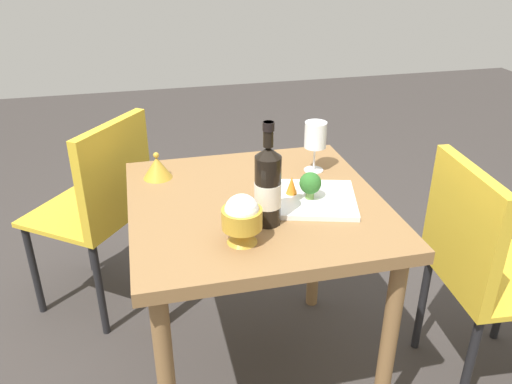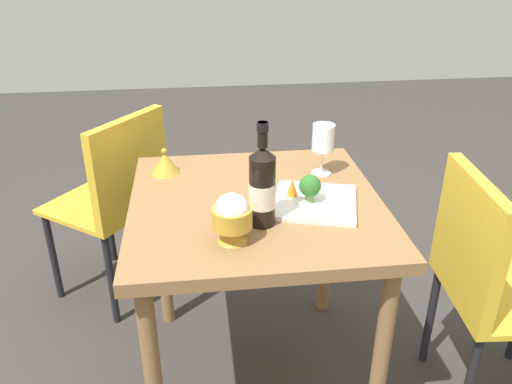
# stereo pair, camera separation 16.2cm
# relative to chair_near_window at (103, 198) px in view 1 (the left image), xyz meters

# --- Properties ---
(ground_plane) EXTENTS (8.00, 8.00, 0.00)m
(ground_plane) POSITION_rel_chair_near_window_xyz_m (0.50, -0.52, -0.53)
(ground_plane) COLOR #383330
(dining_table) EXTENTS (0.79, 0.79, 0.72)m
(dining_table) POSITION_rel_chair_near_window_xyz_m (0.50, -0.52, 0.10)
(dining_table) COLOR olive
(dining_table) RESTS_ON ground_plane
(chair_near_window) EXTENTS (0.56, 0.56, 0.85)m
(chair_near_window) POSITION_rel_chair_near_window_xyz_m (0.00, 0.00, 0.00)
(chair_near_window) COLOR gold
(chair_near_window) RESTS_ON ground_plane
(chair_by_wall) EXTENTS (0.43, 0.43, 0.85)m
(chair_by_wall) POSITION_rel_chair_near_window_xyz_m (1.20, -0.72, 0.00)
(chair_by_wall) COLOR gold
(chair_by_wall) RESTS_ON ground_plane
(wine_bottle) EXTENTS (0.08, 0.08, 0.31)m
(wine_bottle) POSITION_rel_chair_near_window_xyz_m (0.50, -0.67, 0.31)
(wine_bottle) COLOR black
(wine_bottle) RESTS_ON dining_table
(wine_glass) EXTENTS (0.08, 0.08, 0.18)m
(wine_glass) POSITION_rel_chair_near_window_xyz_m (0.75, -0.35, 0.32)
(wine_glass) COLOR white
(wine_glass) RESTS_ON dining_table
(rice_bowl) EXTENTS (0.11, 0.11, 0.14)m
(rice_bowl) POSITION_rel_chair_near_window_xyz_m (0.41, -0.75, 0.27)
(rice_bowl) COLOR gold
(rice_bowl) RESTS_ON dining_table
(rice_bowl_lid) EXTENTS (0.10, 0.10, 0.09)m
(rice_bowl_lid) POSITION_rel_chair_near_window_xyz_m (0.21, -0.28, 0.23)
(rice_bowl_lid) COLOR gold
(rice_bowl_lid) RESTS_ON dining_table
(serving_plate) EXTENTS (0.31, 0.31, 0.02)m
(serving_plate) POSITION_rel_chair_near_window_xyz_m (0.68, -0.57, 0.20)
(serving_plate) COLOR white
(serving_plate) RESTS_ON dining_table
(broccoli_floret) EXTENTS (0.07, 0.07, 0.09)m
(broccoli_floret) POSITION_rel_chair_near_window_xyz_m (0.66, -0.58, 0.26)
(broccoli_floret) COLOR #729E4C
(broccoli_floret) RESTS_ON serving_plate
(carrot_garnish_left) EXTENTS (0.04, 0.04, 0.06)m
(carrot_garnish_left) POSITION_rel_chair_near_window_xyz_m (0.62, -0.53, 0.24)
(carrot_garnish_left) COLOR orange
(carrot_garnish_left) RESTS_ON serving_plate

